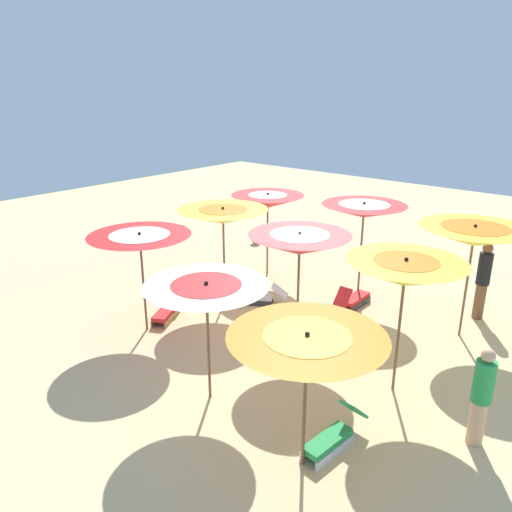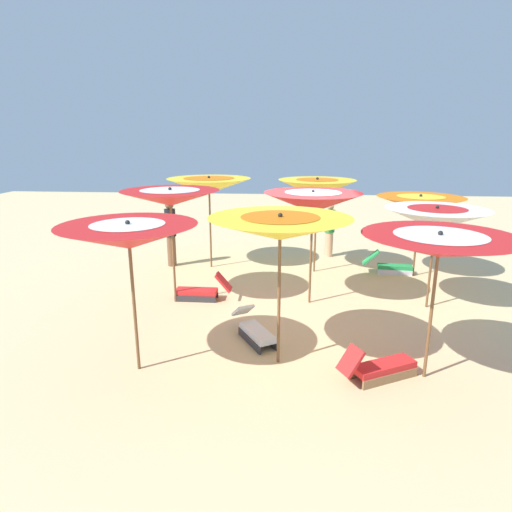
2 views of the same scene
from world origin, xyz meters
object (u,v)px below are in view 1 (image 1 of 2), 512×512
Objects in this scene: lounger_2 at (168,309)px; beach_umbrella_0 at (307,347)px; beach_umbrella_1 at (405,273)px; beach_umbrella_7 at (223,216)px; beach_umbrella_5 at (364,211)px; beach_umbrella_8 at (268,201)px; beach_umbrella_3 at (207,296)px; lounger_3 at (353,299)px; beach_umbrella_6 at (140,242)px; beach_umbrella_2 at (474,236)px; lounger_1 at (333,436)px; beachgoer_0 at (481,396)px; beach_umbrella_4 at (300,244)px; beachgoer_1 at (483,279)px; beach_ball at (255,239)px; lounger_0 at (259,296)px.

beach_umbrella_0 is at bearing 42.53° from lounger_2.
lounger_2 is at bearing -19.47° from beach_umbrella_0.
beach_umbrella_7 is (4.96, -0.80, -0.03)m from beach_umbrella_1.
beach_umbrella_1 is at bearing 128.40° from beach_umbrella_5.
beach_umbrella_8 is (5.36, -2.98, -0.10)m from beach_umbrella_1.
lounger_3 is (-0.02, -4.90, -1.72)m from beach_umbrella_3.
lounger_2 is 1.02× the size of lounger_3.
beach_umbrella_3 is 0.96× the size of beach_umbrella_6.
lounger_1 is (0.21, 4.85, -2.06)m from beach_umbrella_2.
beachgoer_0 is (-6.93, 3.48, -1.30)m from beach_umbrella_8.
beach_umbrella_6 reaches higher than lounger_2.
lounger_2 is at bearing 7.84° from beach_umbrella_1.
beach_umbrella_3 is 2.51m from beach_umbrella_4.
beach_umbrella_8 is 5.77m from beachgoer_1.
beach_umbrella_2 is at bearing -116.24° from beach_umbrella_3.
beach_umbrella_0 is 2.90m from beachgoer_0.
beach_umbrella_7 is at bearing 43.68° from beach_umbrella_5.
beach_umbrella_1 is 9.17m from beach_ball.
beach_umbrella_1 reaches higher than lounger_0.
lounger_3 is (2.16, -5.18, -1.70)m from beach_umbrella_0.
beach_umbrella_0 is at bearing 134.27° from beach_ball.
beach_umbrella_5 reaches higher than lounger_0.
beach_umbrella_8 is at bearing 3.39° from beach_umbrella_5.
beach_ball is (5.13, -2.30, -0.04)m from lounger_3.
beach_umbrella_6 is 3.42m from lounger_0.
beach_umbrella_6 is at bearing -16.49° from beach_umbrella_3.
beach_umbrella_1 is 1.00× the size of beach_umbrella_5.
beach_umbrella_5 is at bearing -85.93° from beach_umbrella_4.
lounger_0 is (4.40, 1.60, -2.07)m from beach_umbrella_2.
beachgoer_1 is at bearing 102.23° from lounger_2.
beachgoer_1 is (-2.55, -6.25, -0.95)m from beach_umbrella_3.
beach_umbrella_0 is at bearing 112.19° from beach_umbrella_5.
beach_umbrella_3 is at bearing -7.19° from beach_umbrella_0.
lounger_2 is at bearing 75.80° from beach_umbrella_7.
beach_umbrella_6 is 1.78× the size of lounger_2.
beach_umbrella_6 is at bearing 15.44° from beach_umbrella_1.
beach_umbrella_2 is at bearing 164.86° from beach_ball.
lounger_1 is (-0.14, -0.57, -1.70)m from beach_umbrella_0.
lounger_2 is at bearing -79.94° from beach_umbrella_6.
beach_umbrella_7 is at bearing 21.68° from beach_umbrella_2.
beach_umbrella_4 is (2.29, -0.20, -0.02)m from beach_umbrella_1.
beach_umbrella_1 is 1.55× the size of beachgoer_0.
beach_umbrella_2 is at bearing -25.08° from beachgoer_1.
beach_umbrella_6 is at bearing 109.40° from beach_ball.
beachgoer_0 is (-6.91, -0.23, 0.64)m from lounger_2.
lounger_1 is (-5.34, 4.98, -1.94)m from beach_umbrella_8.
beach_umbrella_8 is (3.01, -5.27, 0.22)m from beach_umbrella_3.
beach_umbrella_8 is at bearing 152.20° from lounger_2.
beach_umbrella_4 reaches higher than lounger_3.
beach_umbrella_4 is 1.94× the size of lounger_2.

